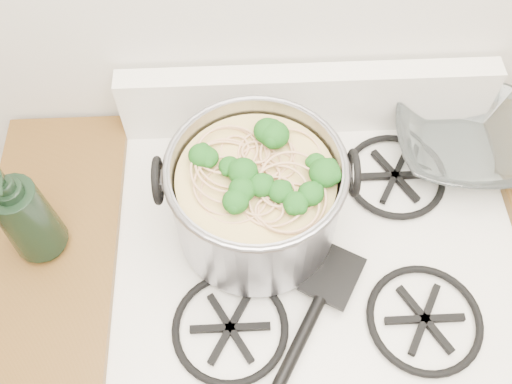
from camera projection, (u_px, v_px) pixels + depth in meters
name	position (u px, v px, depth m)	size (l,w,h in m)	color
gas_range	(302.00, 329.00, 1.47)	(0.76, 0.66, 0.92)	white
counter_left	(104.00, 333.00, 1.44)	(0.25, 0.65, 0.92)	silver
stock_pot	(256.00, 198.00, 1.00)	(0.33, 0.30, 0.21)	gray
spatula	(333.00, 273.00, 1.02)	(0.29, 0.31, 0.02)	black
glass_bowl	(460.00, 144.00, 1.16)	(0.11, 0.11, 0.03)	white
bottle	(22.00, 211.00, 0.96)	(0.10, 0.10, 0.25)	black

